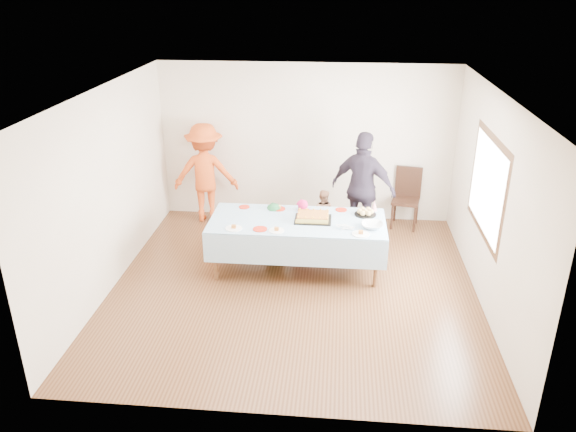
% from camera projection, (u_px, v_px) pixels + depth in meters
% --- Properties ---
extents(ground, '(5.00, 5.00, 0.00)m').
position_uv_depth(ground, '(294.00, 286.00, 7.83)').
color(ground, '#492914').
rests_on(ground, ground).
extents(room_walls, '(5.04, 5.04, 2.72)m').
position_uv_depth(room_walls, '(298.00, 165.00, 7.13)').
color(room_walls, beige).
rests_on(room_walls, ground).
extents(party_table, '(2.50, 1.10, 0.78)m').
position_uv_depth(party_table, '(297.00, 224.00, 8.02)').
color(party_table, '#58311E').
rests_on(party_table, ground).
extents(birthday_cake, '(0.52, 0.40, 0.09)m').
position_uv_depth(birthday_cake, '(313.00, 217.00, 7.98)').
color(birthday_cake, black).
rests_on(birthday_cake, party_table).
extents(rolls_tray, '(0.32, 0.32, 0.09)m').
position_uv_depth(rolls_tray, '(365.00, 212.00, 8.15)').
color(rolls_tray, black).
rests_on(rolls_tray, party_table).
extents(punch_bowl, '(0.30, 0.30, 0.07)m').
position_uv_depth(punch_bowl, '(372.00, 225.00, 7.74)').
color(punch_bowl, silver).
rests_on(punch_bowl, party_table).
extents(party_hat, '(0.09, 0.09, 0.16)m').
position_uv_depth(party_hat, '(374.00, 205.00, 8.29)').
color(party_hat, silver).
rests_on(party_hat, party_table).
extents(fork_pile, '(0.24, 0.18, 0.07)m').
position_uv_depth(fork_pile, '(345.00, 227.00, 7.71)').
color(fork_pile, white).
rests_on(fork_pile, party_table).
extents(plate_red_far_a, '(0.16, 0.16, 0.01)m').
position_uv_depth(plate_red_far_a, '(244.00, 207.00, 8.43)').
color(plate_red_far_a, red).
rests_on(plate_red_far_a, party_table).
extents(plate_red_far_b, '(0.20, 0.20, 0.01)m').
position_uv_depth(plate_red_far_b, '(279.00, 209.00, 8.36)').
color(plate_red_far_b, red).
rests_on(plate_red_far_b, party_table).
extents(plate_red_far_c, '(0.18, 0.18, 0.01)m').
position_uv_depth(plate_red_far_c, '(304.00, 210.00, 8.31)').
color(plate_red_far_c, red).
rests_on(plate_red_far_c, party_table).
extents(plate_red_far_d, '(0.17, 0.17, 0.01)m').
position_uv_depth(plate_red_far_d, '(341.00, 210.00, 8.33)').
color(plate_red_far_d, red).
rests_on(plate_red_far_d, party_table).
extents(plate_red_near, '(0.20, 0.20, 0.01)m').
position_uv_depth(plate_red_near, '(260.00, 229.00, 7.70)').
color(plate_red_near, red).
rests_on(plate_red_near, party_table).
extents(plate_white_left, '(0.23, 0.23, 0.01)m').
position_uv_depth(plate_white_left, '(234.00, 228.00, 7.72)').
color(plate_white_left, white).
rests_on(plate_white_left, party_table).
extents(plate_white_mid, '(0.21, 0.21, 0.01)m').
position_uv_depth(plate_white_mid, '(277.00, 231.00, 7.65)').
color(plate_white_mid, white).
rests_on(plate_white_mid, party_table).
extents(plate_white_right, '(0.24, 0.24, 0.01)m').
position_uv_depth(plate_white_right, '(361.00, 234.00, 7.55)').
color(plate_white_right, white).
rests_on(plate_white_right, party_table).
extents(dining_chair, '(0.53, 0.53, 1.02)m').
position_uv_depth(dining_chair, '(407.00, 194.00, 9.55)').
color(dining_chair, black).
rests_on(dining_chair, ground).
extents(toddler_left, '(0.40, 0.32, 0.95)m').
position_uv_depth(toddler_left, '(301.00, 229.00, 8.46)').
color(toddler_left, '#CF1958').
rests_on(toddler_left, ground).
extents(toddler_mid, '(0.50, 0.42, 0.86)m').
position_uv_depth(toddler_mid, '(274.00, 230.00, 8.52)').
color(toddler_mid, '#216535').
rests_on(toddler_mid, ground).
extents(toddler_right, '(0.44, 0.38, 0.80)m').
position_uv_depth(toddler_right, '(323.00, 213.00, 9.20)').
color(toddler_right, '#AD7150').
rests_on(toddler_right, ground).
extents(adult_left, '(1.17, 0.74, 1.72)m').
position_uv_depth(adult_left, '(205.00, 173.00, 9.65)').
color(adult_left, '#D24C1A').
rests_on(adult_left, ground).
extents(adult_right, '(1.15, 0.85, 1.82)m').
position_uv_depth(adult_right, '(363.00, 188.00, 8.81)').
color(adult_right, '#2D2432').
rests_on(adult_right, ground).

